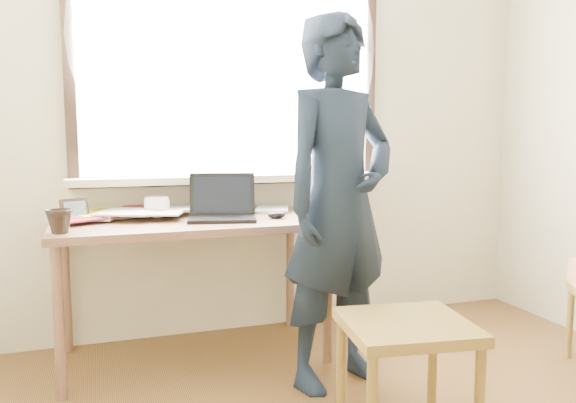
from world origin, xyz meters
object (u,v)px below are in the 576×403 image
object	(u,v)px
mug_dark	(60,221)
work_chair	(406,340)
person	(339,202)
desk	(192,234)
mug_white	(157,207)
laptop	(222,208)

from	to	relation	value
mug_dark	work_chair	size ratio (longest dim) A/B	0.22
mug_dark	work_chair	xyz separation A→B (m)	(1.26, -0.87, -0.39)
person	desk	bearing A→B (deg)	121.21
desk	mug_dark	xyz separation A→B (m)	(-0.63, -0.23, 0.13)
desk	mug_white	world-z (taller)	mug_white
desk	mug_white	size ratio (longest dim) A/B	10.07
laptop	work_chair	world-z (taller)	laptop
work_chair	mug_white	bearing A→B (deg)	122.52
work_chair	person	xyz separation A→B (m)	(-0.03, 0.58, 0.46)
mug_white	work_chair	bearing A→B (deg)	-57.48
laptop	mug_white	xyz separation A→B (m)	(-0.32, 0.19, -0.00)
desk	work_chair	world-z (taller)	desk
laptop	work_chair	size ratio (longest dim) A/B	0.76
laptop	person	bearing A→B (deg)	-47.07
mug_dark	work_chair	bearing A→B (deg)	-34.47
laptop	mug_dark	size ratio (longest dim) A/B	3.41
work_chair	laptop	bearing A→B (deg)	114.39
desk	laptop	xyz separation A→B (m)	(0.15, -0.03, 0.13)
desk	mug_white	distance (m)	0.26
mug_dark	person	bearing A→B (deg)	-13.20
mug_white	laptop	bearing A→B (deg)	-30.96
mug_dark	person	world-z (taller)	person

